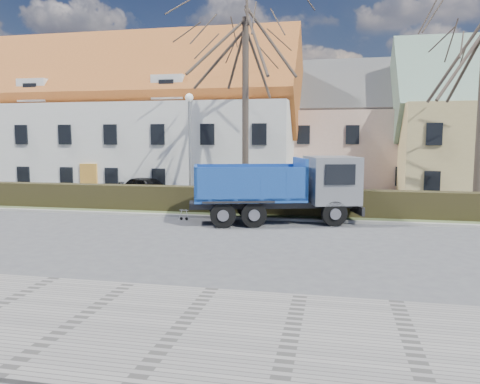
% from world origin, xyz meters
% --- Properties ---
extents(ground, '(120.00, 120.00, 0.00)m').
position_xyz_m(ground, '(0.00, 0.00, 0.00)').
color(ground, '#4A4B4D').
extents(sidewalk_near, '(80.00, 5.00, 0.08)m').
position_xyz_m(sidewalk_near, '(0.00, -8.50, 0.04)').
color(sidewalk_near, gray).
rests_on(sidewalk_near, ground).
extents(curb_far, '(80.00, 0.30, 0.12)m').
position_xyz_m(curb_far, '(0.00, 4.60, 0.06)').
color(curb_far, '#9F9C93').
rests_on(curb_far, ground).
extents(grass_strip, '(80.00, 3.00, 0.10)m').
position_xyz_m(grass_strip, '(0.00, 6.20, 0.05)').
color(grass_strip, '#475630').
rests_on(grass_strip, ground).
extents(hedge, '(60.00, 0.90, 1.30)m').
position_xyz_m(hedge, '(0.00, 6.00, 0.65)').
color(hedge, '#2A2515').
rests_on(hedge, ground).
extents(building_white, '(26.80, 10.80, 9.50)m').
position_xyz_m(building_white, '(-13.00, 16.00, 4.75)').
color(building_white, white).
rests_on(building_white, ground).
extents(building_pink, '(10.80, 8.80, 8.00)m').
position_xyz_m(building_pink, '(4.00, 20.00, 4.00)').
color(building_pink, beige).
rests_on(building_pink, ground).
extents(tree_1, '(9.20, 9.20, 12.65)m').
position_xyz_m(tree_1, '(-2.00, 8.50, 6.33)').
color(tree_1, '#392F27').
rests_on(tree_1, ground).
extents(dump_truck, '(8.33, 5.03, 3.13)m').
position_xyz_m(dump_truck, '(0.04, 4.05, 1.56)').
color(dump_truck, navy).
rests_on(dump_truck, ground).
extents(streetlight, '(0.49, 0.49, 6.30)m').
position_xyz_m(streetlight, '(-4.74, 7.00, 3.15)').
color(streetlight, '#949494').
rests_on(streetlight, ground).
extents(cart_frame, '(0.61, 0.36, 0.56)m').
position_xyz_m(cart_frame, '(-4.20, 3.74, 0.28)').
color(cart_frame, silver).
rests_on(cart_frame, ground).
extents(parked_car_a, '(4.61, 3.27, 1.46)m').
position_xyz_m(parked_car_a, '(-8.68, 10.47, 0.73)').
color(parked_car_a, black).
rests_on(parked_car_a, ground).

